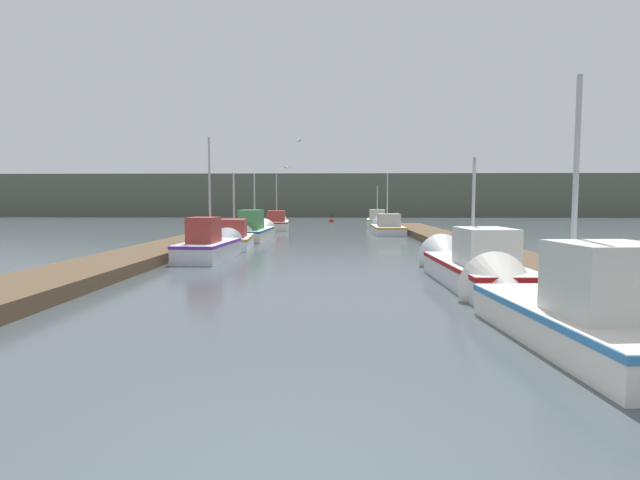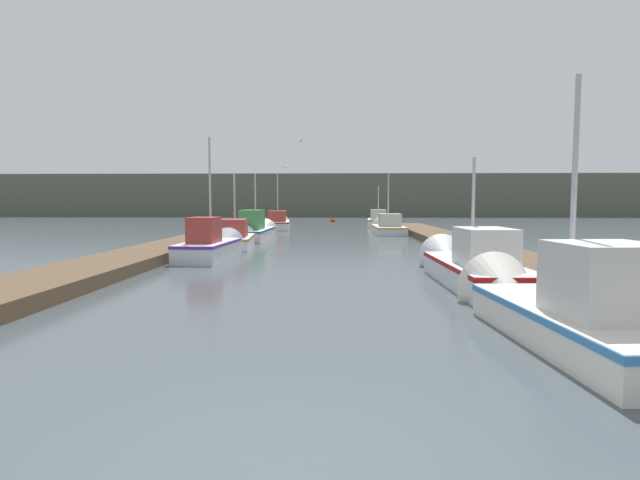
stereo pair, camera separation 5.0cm
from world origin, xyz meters
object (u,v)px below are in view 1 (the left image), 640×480
at_px(fishing_boat_0, 557,306).
at_px(channel_buoy, 332,221).
at_px(fishing_boat_7, 377,221).
at_px(mooring_piling_0, 255,222).
at_px(fishing_boat_4, 255,230).
at_px(mooring_piling_1, 206,236).
at_px(fishing_boat_1, 468,264).
at_px(fishing_boat_5, 386,227).
at_px(fishing_boat_2, 212,245).
at_px(seagull_1, 299,141).
at_px(seagull_lead, 286,167).
at_px(fishing_boat_6, 277,223).
at_px(fishing_boat_3, 235,238).

bearing_deg(fishing_boat_0, channel_buoy, 90.78).
xyz_separation_m(fishing_boat_7, mooring_piling_0, (-9.21, -5.92, 0.18)).
xyz_separation_m(mooring_piling_0, channel_buoy, (5.41, 14.62, -0.49)).
relative_size(fishing_boat_4, mooring_piling_1, 5.44).
relative_size(fishing_boat_1, fishing_boat_4, 1.01).
relative_size(fishing_boat_4, fishing_boat_5, 1.11).
distance_m(fishing_boat_2, fishing_boat_5, 16.36).
relative_size(fishing_boat_2, fishing_boat_7, 0.83).
bearing_deg(seagull_1, seagull_lead, -95.13).
height_order(fishing_boat_5, fishing_boat_6, fishing_boat_6).
distance_m(channel_buoy, seagull_1, 18.54).
relative_size(fishing_boat_2, fishing_boat_3, 0.96).
bearing_deg(fishing_boat_7, fishing_boat_3, -108.45).
bearing_deg(seagull_lead, fishing_boat_2, -129.40).
xyz_separation_m(fishing_boat_4, seagull_lead, (1.28, 4.82, 3.75)).
height_order(fishing_boat_0, fishing_boat_2, fishing_boat_2).
relative_size(fishing_boat_6, mooring_piling_0, 4.94).
distance_m(fishing_boat_2, seagull_1, 15.75).
bearing_deg(fishing_boat_5, mooring_piling_1, -130.47).
height_order(fishing_boat_5, mooring_piling_1, fishing_boat_5).
bearing_deg(fishing_boat_1, fishing_boat_5, 89.20).
bearing_deg(mooring_piling_1, fishing_boat_5, 50.12).
bearing_deg(fishing_boat_6, seagull_1, -71.05).
distance_m(fishing_boat_1, fishing_boat_7, 28.37).
bearing_deg(fishing_boat_1, fishing_boat_4, 117.55).
height_order(mooring_piling_1, seagull_1, seagull_1).
bearing_deg(channel_buoy, seagull_1, -96.81).
bearing_deg(mooring_piling_0, fishing_boat_5, -18.98).
height_order(fishing_boat_0, fishing_boat_6, fishing_boat_6).
xyz_separation_m(fishing_boat_0, fishing_boat_5, (-0.11, 24.54, -0.05)).
bearing_deg(fishing_boat_7, seagull_lead, -121.10).
bearing_deg(seagull_lead, fishing_boat_7, 20.47).
distance_m(fishing_boat_1, mooring_piling_0, 24.23).
height_order(mooring_piling_0, seagull_lead, seagull_lead).
relative_size(fishing_boat_0, fishing_boat_7, 0.97).
xyz_separation_m(fishing_boat_7, seagull_lead, (-6.65, -9.19, 3.80)).
distance_m(fishing_boat_0, channel_buoy, 42.43).
relative_size(fishing_boat_1, fishing_boat_3, 1.27).
bearing_deg(fishing_boat_4, seagull_1, 69.80).
height_order(fishing_boat_2, fishing_boat_4, fishing_boat_2).
xyz_separation_m(fishing_boat_2, channel_buoy, (4.27, 32.05, -0.33)).
xyz_separation_m(fishing_boat_4, channel_buoy, (4.13, 22.71, -0.36)).
xyz_separation_m(fishing_boat_3, fishing_boat_5, (7.92, 9.86, -0.03)).
bearing_deg(fishing_boat_0, fishing_boat_1, 86.00).
distance_m(fishing_boat_6, seagull_1, 7.40).
bearing_deg(fishing_boat_6, fishing_boat_7, 23.91).
relative_size(fishing_boat_3, mooring_piling_0, 3.98).
xyz_separation_m(fishing_boat_1, fishing_boat_6, (-7.75, 24.12, 0.02)).
xyz_separation_m(fishing_boat_3, seagull_lead, (1.46, 9.69, 3.83)).
distance_m(fishing_boat_3, fishing_boat_6, 14.64).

